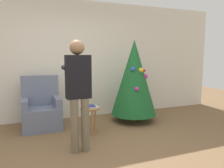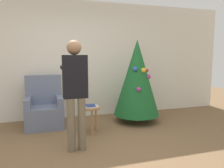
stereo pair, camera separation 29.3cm
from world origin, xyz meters
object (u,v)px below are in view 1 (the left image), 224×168
Objects in this scene: side_stool at (90,112)px; christmas_tree at (134,77)px; armchair at (42,111)px; person_standing at (78,86)px.

christmas_tree is at bearing 20.16° from side_stool.
armchair is 1.06m from side_stool.
christmas_tree is 1.32m from side_stool.
armchair is at bearing 109.59° from person_standing.
christmas_tree is 1.07× the size of person_standing.
christmas_tree reaches higher than person_standing.
side_stool is at bearing -159.84° from christmas_tree.
person_standing is 0.96m from side_stool.
person_standing is (-1.48, -1.07, 0.02)m from christmas_tree.
person_standing reaches higher than armchair.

